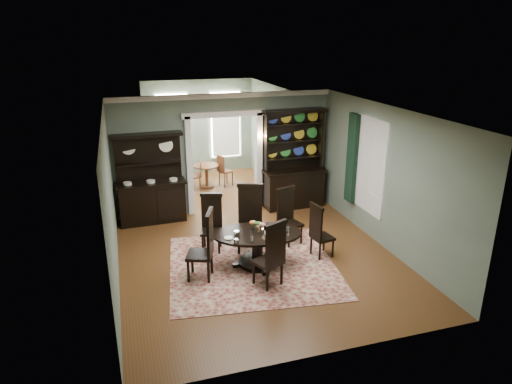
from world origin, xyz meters
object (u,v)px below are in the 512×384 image
(dining_table, at_px, (257,243))
(welsh_dresser, at_px, (293,172))
(sideboard, at_px, (151,192))
(parlor_table, at_px, (207,173))

(dining_table, distance_m, welsh_dresser, 3.45)
(welsh_dresser, bearing_deg, dining_table, -124.99)
(sideboard, bearing_deg, parlor_table, 48.45)
(dining_table, bearing_deg, welsh_dresser, 66.82)
(sideboard, distance_m, welsh_dresser, 3.65)
(sideboard, distance_m, parlor_table, 2.79)
(sideboard, height_order, parlor_table, sideboard)
(sideboard, xyz_separation_m, parlor_table, (1.76, 2.14, -0.31))
(welsh_dresser, xyz_separation_m, parlor_table, (-1.89, 2.16, -0.48))
(dining_table, relative_size, sideboard, 0.88)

